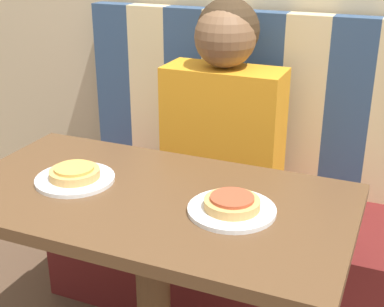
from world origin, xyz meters
name	(u,v)px	position (x,y,z in m)	size (l,w,h in m)	color
booth_seat	(220,248)	(0.00, 0.59, 0.23)	(1.31, 0.53, 0.45)	#5B1919
booth_backrest	(243,98)	(0.00, 0.81, 0.79)	(1.31, 0.08, 0.68)	navy
dining_table	(151,228)	(0.00, 0.00, 0.64)	(1.09, 0.59, 0.74)	brown
person	(224,104)	(0.00, 0.59, 0.83)	(0.43, 0.24, 0.75)	orange
plate_left	(75,179)	(-0.24, -0.01, 0.75)	(0.23, 0.23, 0.01)	white
plate_right	(232,210)	(0.24, -0.01, 0.75)	(0.23, 0.23, 0.01)	white
pizza_left	(74,173)	(-0.24, -0.01, 0.77)	(0.14, 0.14, 0.03)	tan
pizza_right	(232,203)	(0.24, -0.01, 0.77)	(0.14, 0.14, 0.03)	tan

